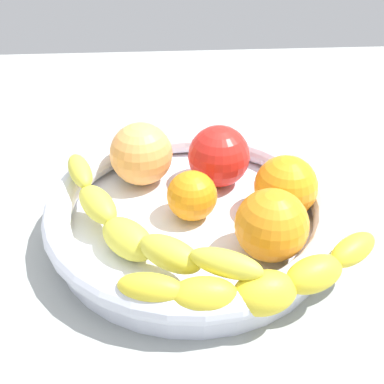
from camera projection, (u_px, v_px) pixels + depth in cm
name	position (u px, v px, depth cm)	size (l,w,h in cm)	color
kitchen_counter	(192.00, 242.00, 49.27)	(120.00, 120.00, 3.00)	#989C99
fruit_bowl	(192.00, 213.00, 47.03)	(29.61, 29.61, 4.73)	silver
banana_draped_left	(262.00, 282.00, 36.46)	(8.18, 22.84, 3.98)	yellow
banana_draped_right	(133.00, 227.00, 41.57)	(20.20, 18.54, 4.92)	yellow
orange_front	(271.00, 225.00, 40.76)	(6.65, 6.65, 6.65)	orange
orange_mid_left	(286.00, 187.00, 45.89)	(6.39, 6.39, 6.39)	orange
orange_mid_right	(195.00, 197.00, 45.67)	(5.10, 5.10, 5.10)	orange
peach_blush	(141.00, 154.00, 50.75)	(6.99, 6.99, 6.99)	#F9A556
tomato_red	(219.00, 156.00, 50.48)	(6.84, 6.84, 6.84)	red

